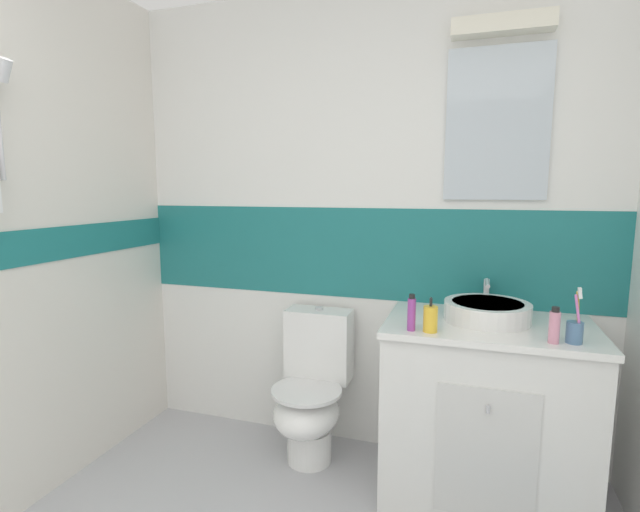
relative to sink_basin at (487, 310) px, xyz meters
The scene contains 8 objects.
wall_back_tiled 0.81m from the sink_basin, 154.93° to the left, with size 3.20×0.20×2.50m.
vanity_cabinet 0.47m from the sink_basin, 71.11° to the right, with size 0.91×0.61×0.85m.
sink_basin is the anchor object (origin of this frame).
toilet 1.01m from the sink_basin, behind, with size 0.37×0.50×0.81m.
toothbrush_cup 0.40m from the sink_basin, 36.22° to the right, with size 0.06×0.06×0.22m.
soap_dispenser 0.35m from the sink_basin, 132.20° to the right, with size 0.06×0.06×0.15m.
toothpaste_tube_upright 0.41m from the sink_basin, 139.79° to the right, with size 0.04×0.04×0.16m.
deodorant_spray_can 0.35m from the sink_basin, 46.78° to the right, with size 0.04×0.04×0.15m.
Camera 1 is at (0.58, -0.10, 1.45)m, focal length 26.30 mm.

